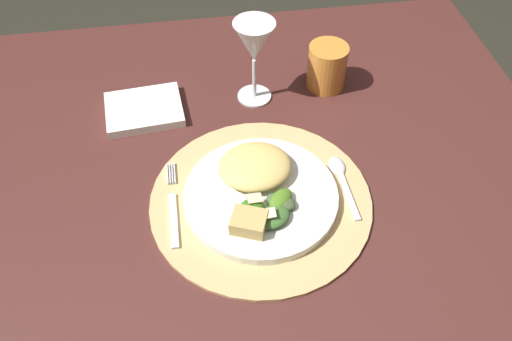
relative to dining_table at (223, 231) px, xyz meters
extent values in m
cube|color=#4A2420|center=(0.00, 0.00, 0.17)|extent=(1.22, 0.94, 0.02)
cylinder|color=#4C2624|center=(-0.53, 0.39, -0.19)|extent=(0.08, 0.08, 0.71)
cylinder|color=#4E231C|center=(0.53, 0.39, -0.19)|extent=(0.08, 0.08, 0.71)
cylinder|color=tan|center=(0.06, -0.08, 0.19)|extent=(0.36, 0.36, 0.01)
cylinder|color=silver|center=(0.06, -0.08, 0.20)|extent=(0.25, 0.25, 0.02)
ellipsoid|color=#EBC86D|center=(0.06, -0.04, 0.22)|extent=(0.13, 0.11, 0.03)
ellipsoid|color=#356618|center=(0.04, -0.12, 0.22)|extent=(0.06, 0.06, 0.02)
ellipsoid|color=#3E6B2E|center=(0.07, -0.14, 0.21)|extent=(0.07, 0.06, 0.02)
ellipsoid|color=#445933|center=(0.09, -0.11, 0.21)|extent=(0.06, 0.05, 0.02)
ellipsoid|color=#4C7B1F|center=(0.09, -0.10, 0.21)|extent=(0.05, 0.06, 0.02)
cube|color=beige|center=(0.05, -0.11, 0.23)|extent=(0.03, 0.02, 0.01)
cube|color=beige|center=(0.06, -0.14, 0.23)|extent=(0.02, 0.02, 0.01)
cube|color=tan|center=(0.03, -0.14, 0.22)|extent=(0.06, 0.06, 0.03)
cube|color=silver|center=(-0.08, -0.10, 0.19)|extent=(0.01, 0.10, 0.00)
cube|color=silver|center=(-0.08, -0.01, 0.19)|extent=(0.00, 0.05, 0.00)
cube|color=silver|center=(-0.08, -0.01, 0.19)|extent=(0.00, 0.05, 0.00)
cube|color=silver|center=(-0.08, -0.01, 0.19)|extent=(0.00, 0.05, 0.00)
cube|color=silver|center=(-0.07, -0.01, 0.19)|extent=(0.00, 0.05, 0.00)
cube|color=silver|center=(0.20, -0.10, 0.19)|extent=(0.01, 0.10, 0.00)
ellipsoid|color=silver|center=(0.20, -0.03, 0.19)|extent=(0.03, 0.04, 0.01)
cube|color=white|center=(-0.12, 0.16, 0.19)|extent=(0.15, 0.12, 0.02)
cylinder|color=silver|center=(0.09, 0.18, 0.19)|extent=(0.07, 0.07, 0.00)
cylinder|color=silver|center=(0.09, 0.18, 0.23)|extent=(0.01, 0.01, 0.08)
cone|color=silver|center=(0.09, 0.18, 0.31)|extent=(0.08, 0.08, 0.08)
cylinder|color=orange|center=(0.24, 0.19, 0.23)|extent=(0.08, 0.08, 0.09)
camera|label=1|loc=(-0.02, -0.60, 0.85)|focal=36.72mm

